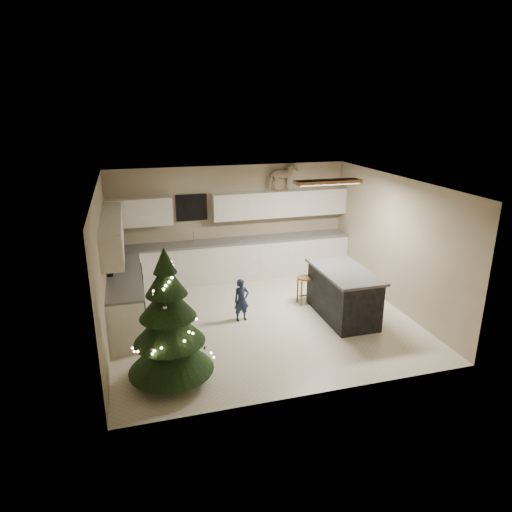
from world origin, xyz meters
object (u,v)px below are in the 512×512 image
(rocking_horse, at_px, (283,177))
(island, at_px, (343,293))
(toddler, at_px, (241,300))
(bar_stool, at_px, (305,284))
(christmas_tree, at_px, (169,329))

(rocking_horse, bearing_deg, island, 170.25)
(toddler, bearing_deg, rocking_horse, 47.93)
(bar_stool, relative_size, toddler, 0.71)
(bar_stool, bearing_deg, toddler, -164.90)
(island, height_order, bar_stool, island)
(bar_stool, relative_size, rocking_horse, 0.76)
(toddler, bearing_deg, christmas_tree, -139.48)
(christmas_tree, height_order, toddler, christmas_tree)
(island, xyz_separation_m, christmas_tree, (-3.38, -1.27, 0.37))
(bar_stool, distance_m, christmas_tree, 3.56)
(bar_stool, distance_m, toddler, 1.47)
(island, relative_size, bar_stool, 2.92)
(toddler, xyz_separation_m, rocking_horse, (1.57, 2.28, 1.91))
(toddler, height_order, rocking_horse, rocking_horse)
(island, height_order, christmas_tree, christmas_tree)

